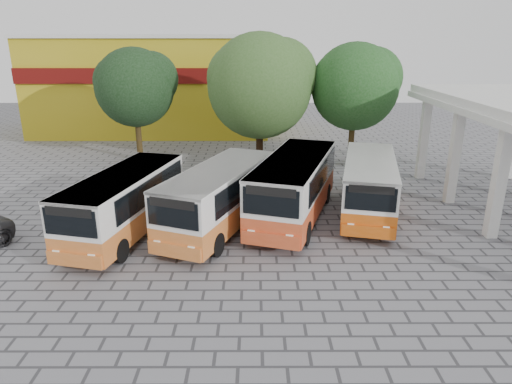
{
  "coord_description": "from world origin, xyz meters",
  "views": [
    {
      "loc": [
        -2.07,
        -15.81,
        7.89
      ],
      "look_at": [
        -2.02,
        3.29,
        1.5
      ],
      "focal_mm": 32.0,
      "sensor_mm": 36.0,
      "label": 1
    }
  ],
  "objects_px": {
    "bus_far_left": "(125,200)",
    "bus_far_right": "(369,183)",
    "bus_centre_left": "(219,195)",
    "bus_centre_right": "(295,184)"
  },
  "relations": [
    {
      "from": "bus_far_left",
      "to": "bus_far_right",
      "type": "bearing_deg",
      "value": 25.77
    },
    {
      "from": "bus_far_right",
      "to": "bus_far_left",
      "type": "bearing_deg",
      "value": -154.35
    },
    {
      "from": "bus_centre_left",
      "to": "bus_centre_right",
      "type": "bearing_deg",
      "value": 40.63
    },
    {
      "from": "bus_centre_left",
      "to": "bus_far_right",
      "type": "relative_size",
      "value": 1.05
    },
    {
      "from": "bus_far_left",
      "to": "bus_centre_left",
      "type": "bearing_deg",
      "value": 21.78
    },
    {
      "from": "bus_centre_right",
      "to": "bus_far_right",
      "type": "bearing_deg",
      "value": 27.94
    },
    {
      "from": "bus_centre_left",
      "to": "bus_far_right",
      "type": "bearing_deg",
      "value": 36.15
    },
    {
      "from": "bus_centre_right",
      "to": "bus_far_left",
      "type": "bearing_deg",
      "value": -148.88
    },
    {
      "from": "bus_far_left",
      "to": "bus_far_right",
      "type": "height_order",
      "value": "bus_far_left"
    },
    {
      "from": "bus_far_left",
      "to": "bus_far_right",
      "type": "xyz_separation_m",
      "value": [
        10.77,
        2.41,
        -0.01
      ]
    }
  ]
}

